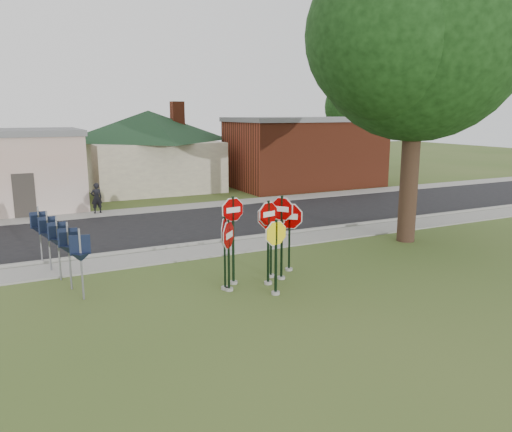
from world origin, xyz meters
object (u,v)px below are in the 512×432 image
oak_tree (418,31)px  pedestrian (97,198)px  stop_sign_yellow (276,249)px  stop_sign_left (229,246)px  stop_sign_center (268,232)px

oak_tree → pedestrian: bearing=132.8°
stop_sign_yellow → oak_tree: oak_tree is taller
stop_sign_left → oak_tree: oak_tree is taller
stop_sign_center → pedestrian: stop_sign_center is taller
stop_sign_yellow → oak_tree: bearing=21.7°
stop_sign_center → stop_sign_left: bearing=179.6°
stop_sign_left → stop_sign_center: bearing=-0.4°
stop_sign_yellow → oak_tree: size_ratio=0.19×
stop_sign_center → oak_tree: size_ratio=0.22×
stop_sign_yellow → pedestrian: size_ratio=1.47×
oak_tree → pedestrian: (-10.22, 11.04, -7.16)m
stop_sign_left → oak_tree: bearing=13.9°
pedestrian → oak_tree: bearing=124.7°
stop_sign_left → pedestrian: size_ratio=1.43×
stop_sign_center → pedestrian: 13.52m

